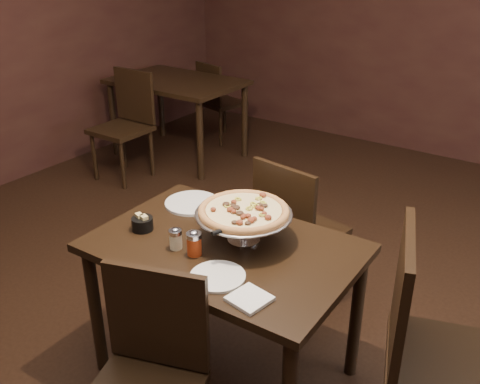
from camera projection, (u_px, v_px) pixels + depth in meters
The scene contains 16 objects.
room at pixel (267, 93), 2.04m from camera, with size 6.04×7.04×2.84m.
dining_table at pixel (224, 262), 2.39m from camera, with size 1.17×0.79×0.72m.
background_table at pixel (177, 90), 5.03m from camera, with size 1.20×0.80×0.75m.
pizza_stand at pixel (244, 211), 2.32m from camera, with size 0.43×0.43×0.18m.
parmesan_shaker at pixel (176, 239), 2.30m from camera, with size 0.06×0.06×0.10m.
pepper_flake_shaker at pixel (194, 243), 2.25m from camera, with size 0.07×0.07×0.12m.
packet_caddy at pixel (142, 223), 2.45m from camera, with size 0.10×0.10×0.08m.
napkin_stack at pixel (249, 299), 1.98m from camera, with size 0.14×0.14×0.01m, color white.
plate_left at pixel (192, 203), 2.70m from camera, with size 0.28×0.28×0.01m, color white.
plate_near at pixel (218, 276), 2.11m from camera, with size 0.22×0.22×0.01m, color white.
serving_spatula at pixel (225, 230), 2.18m from camera, with size 0.15×0.15×0.02m.
chair_far at pixel (295, 227), 2.99m from camera, with size 0.47×0.47×0.88m.
chair_near at pixel (147, 375), 1.97m from camera, with size 0.51×0.51×0.87m.
chair_side at pixel (431, 347), 2.00m from camera, with size 0.60×0.60×1.01m.
bg_chair_far at pixel (217, 99), 5.50m from camera, with size 0.47×0.47×0.82m.
bg_chair_near at pixel (126, 121), 4.65m from camera, with size 0.44×0.44×0.93m.
Camera 1 is at (1.13, -1.68, 1.93)m, focal length 40.00 mm.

